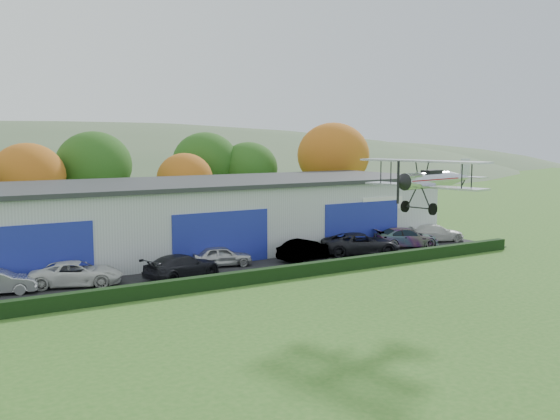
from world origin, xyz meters
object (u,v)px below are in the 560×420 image
hangar (186,216)px  car_2 (77,274)px  car_3 (182,266)px  car_4 (222,256)px  car_6 (361,244)px  car_8 (436,233)px  car_5 (306,250)px  car_7 (406,237)px  biplane (432,178)px

hangar → car_2: (-9.76, -7.17, -1.90)m
hangar → car_3: hangar is taller
car_4 → car_6: (10.48, -1.53, 0.11)m
car_2 → car_8: (28.93, 0.48, -0.02)m
car_6 → car_5: bearing=105.9°
car_3 → car_7: (19.11, 1.08, 0.02)m
car_4 → car_8: (19.44, -0.10, 0.01)m
car_2 → car_5: 15.45m
car_5 → car_8: bearing=-97.9°
car_4 → car_3: bearing=132.3°
car_4 → car_5: bearing=-86.1°
car_3 → car_5: (9.57, 0.82, -0.01)m
biplane → car_4: bearing=99.8°
car_2 → biplane: (14.46, -13.30, 5.71)m
car_5 → car_4: bearing=67.5°
hangar → car_4: hangar is taller
car_2 → car_8: size_ratio=1.07×
car_2 → car_4: 9.50m
car_2 → car_4: (9.49, 0.58, -0.02)m
car_2 → car_8: car_2 is taller
car_2 → car_7: bearing=-69.7°
car_4 → biplane: (4.97, -13.88, 5.73)m
car_5 → car_6: bearing=-107.6°
car_2 → hangar: bearing=-32.8°
hangar → car_5: (5.68, -7.69, -1.89)m
hangar → car_6: (10.20, -8.12, -1.82)m
car_3 → biplane: size_ratio=0.71×
car_7 → car_3: bearing=111.5°
car_5 → car_8: size_ratio=0.93×
car_4 → car_5: size_ratio=0.91×
hangar → car_7: 17.04m
car_2 → car_3: (5.87, -1.34, 0.02)m
car_7 → biplane: 17.69m
car_8 → biplane: size_ratio=0.67×
car_8 → car_5: bearing=113.7°
hangar → car_3: (-3.89, -8.51, -1.88)m
hangar → car_8: hangar is taller
car_4 → car_2: bearing=107.8°
car_5 → car_6: 4.55m
car_2 → car_6: 19.99m
car_3 → car_7: car_7 is taller
car_2 → car_4: size_ratio=1.27×
biplane → car_7: bearing=41.1°
car_3 → car_4: car_3 is taller
car_8 → biplane: biplane is taller
car_6 → car_8: 9.08m
car_7 → car_4: bearing=105.2°
car_3 → car_6: (14.09, 0.39, 0.06)m
car_3 → car_5: car_3 is taller
biplane → car_5: bearing=75.7°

